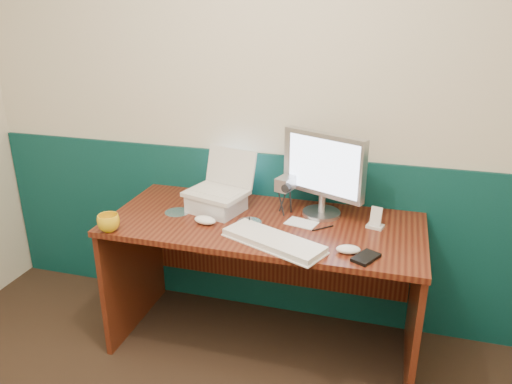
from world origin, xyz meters
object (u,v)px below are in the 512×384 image
(monitor, at_px, (323,173))
(keyboard, at_px, (273,241))
(camcorder, at_px, (285,196))
(desk, at_px, (264,285))
(laptop, at_px, (215,173))
(mug, at_px, (109,223))

(monitor, distance_m, keyboard, 0.48)
(monitor, xyz_separation_m, keyboard, (-0.16, -0.40, -0.22))
(monitor, height_order, camcorder, monitor)
(desk, distance_m, laptop, 0.66)
(monitor, relative_size, keyboard, 0.93)
(keyboard, bearing_deg, desk, 138.54)
(mug, bearing_deg, monitor, 26.47)
(keyboard, xyz_separation_m, mug, (-0.81, -0.08, 0.03))
(laptop, relative_size, monitor, 0.66)
(keyboard, height_order, mug, mug)
(desk, distance_m, monitor, 0.68)
(laptop, distance_m, keyboard, 0.53)
(laptop, xyz_separation_m, camcorder, (0.36, 0.07, -0.12))
(monitor, bearing_deg, camcorder, -146.34)
(desk, xyz_separation_m, laptop, (-0.28, 0.07, 0.59))
(keyboard, bearing_deg, camcorder, 118.19)
(keyboard, distance_m, mug, 0.81)
(laptop, height_order, monitor, monitor)
(laptop, xyz_separation_m, mug, (-0.42, -0.38, -0.17))
(monitor, height_order, mug, monitor)
(monitor, relative_size, camcorder, 2.30)
(desk, bearing_deg, laptop, 166.77)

